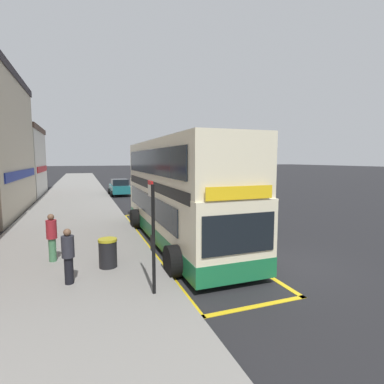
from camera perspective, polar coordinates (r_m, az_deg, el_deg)
ground_plane at (r=40.78m, az=-11.27°, el=1.15°), size 260.00×260.00×0.00m
pavement_near at (r=40.28m, az=-21.15°, el=0.88°), size 6.00×76.00×0.14m
double_decker_bus at (r=13.02m, az=-2.69°, el=-0.48°), size 3.23×10.89×4.40m
bus_bay_markings at (r=13.61m, az=-3.06°, el=-9.02°), size 3.02×13.32×0.01m
bus_stop_sign at (r=7.72m, az=-7.57°, el=-7.08°), size 0.09×0.51×2.91m
parked_car_teal_kerbside at (r=30.61m, az=-13.72°, el=0.90°), size 2.09×4.20×1.62m
pedestrian_waiting_near_sign at (r=9.08m, az=-22.69°, el=-10.97°), size 0.34×0.34×1.57m
pedestrian_further_back at (r=11.20m, az=-25.35°, el=-7.61°), size 0.34×0.34×1.64m
litter_bin at (r=10.11m, az=-15.86°, el=-11.17°), size 0.60×0.60×0.93m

